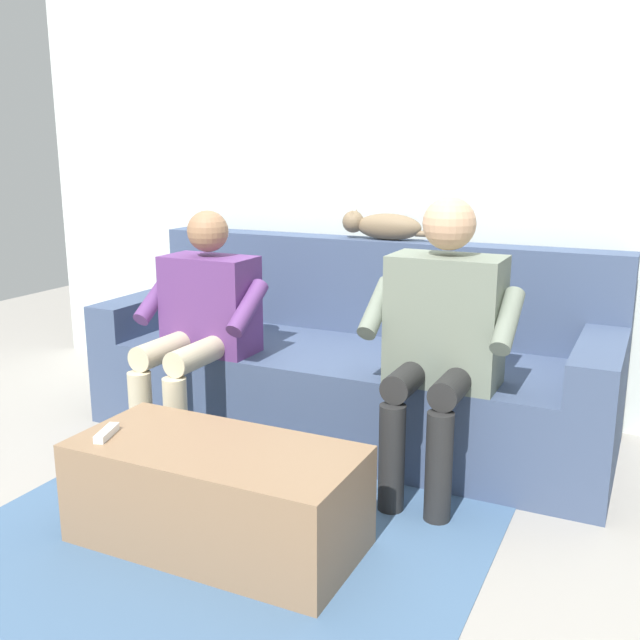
{
  "coord_description": "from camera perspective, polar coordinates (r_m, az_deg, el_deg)",
  "views": [
    {
      "loc": [
        -1.29,
        2.91,
        1.33
      ],
      "look_at": [
        0.0,
        0.22,
        0.62
      ],
      "focal_mm": 40.53,
      "sensor_mm": 36.0,
      "label": 1
    }
  ],
  "objects": [
    {
      "name": "floor_rug",
      "position": [
        2.74,
        -6.38,
        -15.67
      ],
      "size": [
        1.77,
        1.75,
        0.01
      ],
      "primitive_type": "cube",
      "color": "#426084",
      "rests_on": "ground"
    },
    {
      "name": "ground_plane",
      "position": [
        2.96,
        -3.3,
        -13.3
      ],
      "size": [
        8.0,
        8.0,
        0.0
      ],
      "primitive_type": "plane",
      "color": "gray"
    },
    {
      "name": "person_right_seated",
      "position": [
        3.26,
        -9.42,
        0.22
      ],
      "size": [
        0.57,
        0.57,
        1.06
      ],
      "color": "#5B3370",
      "rests_on": "ground"
    },
    {
      "name": "person_left_seated",
      "position": [
        2.82,
        9.55,
        -0.75
      ],
      "size": [
        0.59,
        0.51,
        1.15
      ],
      "color": "slate",
      "rests_on": "ground"
    },
    {
      "name": "back_wall",
      "position": [
        3.8,
        5.93,
        13.63
      ],
      "size": [
        4.54,
        0.06,
        2.7
      ],
      "primitive_type": "cube",
      "color": "silver",
      "rests_on": "ground"
    },
    {
      "name": "coffee_table",
      "position": [
        2.55,
        -8.14,
        -13.5
      ],
      "size": [
        0.98,
        0.47,
        0.36
      ],
      "color": "#8C6B4C",
      "rests_on": "ground"
    },
    {
      "name": "remote_white",
      "position": [
        2.63,
        -16.5,
        -8.55
      ],
      "size": [
        0.08,
        0.14,
        0.03
      ],
      "primitive_type": "cube",
      "rotation": [
        0.0,
        0.0,
        5.03
      ],
      "color": "white",
      "rests_on": "coffee_table"
    },
    {
      "name": "couch",
      "position": [
        3.47,
        2.6,
        -3.83
      ],
      "size": [
        2.4,
        0.87,
        0.89
      ],
      "color": "#3D4C6B",
      "rests_on": "ground"
    },
    {
      "name": "cat_on_backrest",
      "position": [
        3.59,
        4.92,
        7.43
      ],
      "size": [
        0.56,
        0.12,
        0.14
      ],
      "color": "#756047",
      "rests_on": "couch"
    }
  ]
}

